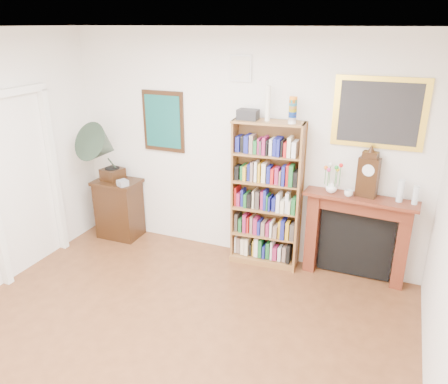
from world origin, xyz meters
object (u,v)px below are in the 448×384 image
gramophone (103,148)px  flower_vase (332,187)px  fireplace (357,230)px  bottle_left (400,191)px  cd_stack (123,183)px  teacup (348,193)px  bookshelf (266,187)px  side_cabinet (119,209)px  bottle_right (416,195)px  mantel_clock (368,175)px

gramophone → flower_vase: bearing=14.7°
fireplace → flower_vase: bearing=-169.0°
gramophone → bottle_left: gramophone is taller
cd_stack → teacup: size_ratio=1.27×
bookshelf → fireplace: size_ratio=1.66×
side_cabinet → bottle_right: (3.72, 0.09, 0.73)m
flower_vase → bookshelf: bearing=-177.4°
gramophone → fireplace: bearing=15.0°
fireplace → cd_stack: fireplace is taller
bookshelf → bottle_right: size_ratio=10.37×
bottle_right → cd_stack: bearing=-176.2°
bookshelf → side_cabinet: bookshelf is taller
teacup → bottle_right: bottle_right is taller
cd_stack → mantel_clock: mantel_clock is taller
bottle_left → bottle_right: bottle_left is taller
bookshelf → fireplace: bearing=-0.8°
bookshelf → flower_vase: bearing=-2.2°
fireplace → mantel_clock: mantel_clock is taller
side_cabinet → bottle_right: bearing=0.4°
side_cabinet → cd_stack: 0.51m
gramophone → teacup: size_ratio=8.94×
mantel_clock → fireplace: bearing=172.2°
gramophone → teacup: gramophone is taller
teacup → bottle_left: 0.53m
side_cabinet → gramophone: size_ratio=0.98×
cd_stack → teacup: teacup is taller
bottle_right → bookshelf: bearing=-179.3°
bottle_right → fireplace: bearing=174.2°
fireplace → bottle_right: bottle_right is taller
teacup → bottle_right: size_ratio=0.47×
cd_stack → flower_vase: bearing=5.3°
teacup → gramophone: bearing=-176.8°
fireplace → flower_vase: flower_vase is taller
gramophone → bottle_left: size_ratio=3.52×
side_cabinet → bottle_left: size_ratio=3.45×
cd_stack → flower_vase: flower_vase is taller
teacup → cd_stack: bearing=-176.1°
teacup → bottle_left: bearing=6.4°
fireplace → bottle_right: 0.77m
bottle_right → side_cabinet: bearing=-178.6°
teacup → fireplace: bearing=35.8°
fireplace → bottle_left: 0.68m
gramophone → bottle_left: bearing=13.9°
bottle_right → mantel_clock: bearing=175.4°
mantel_clock → teacup: (-0.18, -0.08, -0.21)m
gramophone → bookshelf: bearing=15.3°
flower_vase → bottle_left: bottle_left is taller
bottle_left → bottle_right: size_ratio=1.20×
bookshelf → fireplace: (1.08, 0.08, -0.40)m
side_cabinet → flower_vase: bearing=1.1°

